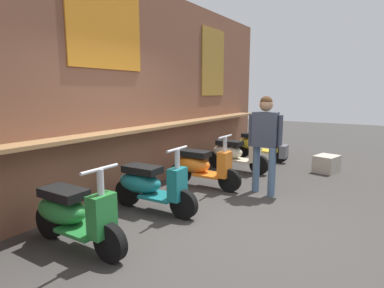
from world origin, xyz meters
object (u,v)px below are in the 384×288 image
scooter_orange (200,166)px  scooter_cream (234,153)px  merchandise_crate (326,164)px  shopper_with_handbag (266,136)px  scooter_yellow (258,144)px  scooter_teal (149,185)px  scooter_green (72,213)px

scooter_orange → scooter_cream: size_ratio=1.00×
merchandise_crate → shopper_with_handbag: bearing=164.4°
scooter_orange → scooter_yellow: 2.76m
scooter_orange → scooter_cream: same height
scooter_yellow → merchandise_crate: (-0.39, -1.71, -0.21)m
shopper_with_handbag → merchandise_crate: size_ratio=3.17×
scooter_cream → merchandise_crate: (0.96, -1.71, -0.21)m
scooter_cream → merchandise_crate: 1.97m
scooter_cream → shopper_with_handbag: 1.73m
shopper_with_handbag → merchandise_crate: bearing=-20.7°
scooter_teal → scooter_yellow: bearing=87.7°
scooter_cream → merchandise_crate: scooter_cream is taller
shopper_with_handbag → scooter_cream: bearing=38.4°
scooter_orange → scooter_cream: (1.41, -0.00, 0.00)m
scooter_yellow → merchandise_crate: bearing=-8.8°
scooter_teal → shopper_with_handbag: bearing=53.5°
scooter_teal → scooter_orange: (1.41, 0.00, 0.00)m
scooter_green → scooter_teal: size_ratio=1.00×
scooter_orange → scooter_teal: bearing=-90.9°
scooter_orange → scooter_cream: bearing=89.1°
scooter_teal → scooter_yellow: (4.17, -0.00, 0.00)m
scooter_teal → merchandise_crate: 4.15m
scooter_green → shopper_with_handbag: bearing=68.8°
scooter_orange → shopper_with_handbag: shopper_with_handbag is taller
scooter_yellow → merchandise_crate: scooter_yellow is taller
scooter_orange → scooter_cream: 1.41m
merchandise_crate → scooter_green: bearing=161.4°
scooter_cream → shopper_with_handbag: bearing=-44.6°
scooter_yellow → merchandise_crate: size_ratio=2.73×
scooter_yellow → shopper_with_handbag: shopper_with_handbag is taller
scooter_cream → merchandise_crate: size_ratio=2.72×
scooter_cream → scooter_yellow: 1.35m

